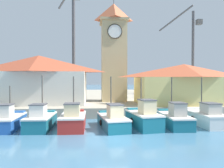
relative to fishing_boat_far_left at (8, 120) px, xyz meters
The scene contains 14 objects.
ground_plane 8.98m from the fishing_boat_far_left, 22.84° to the right, with size 300.00×300.00×0.00m, color teal.
quay_wharf 25.36m from the fishing_boat_far_left, 71.02° to the left, with size 120.00×40.00×1.07m, color #A89E89.
fishing_boat_far_left is the anchor object (origin of this frame).
fishing_boat_left_outer 2.65m from the fishing_boat_far_left, ahead, with size 2.00×4.12×4.33m.
fishing_boat_left_inner 5.25m from the fishing_boat_far_left, ahead, with size 2.10×4.15×4.26m.
fishing_boat_mid_left 8.49m from the fishing_boat_far_left, ahead, with size 2.53×4.95×4.26m.
fishing_boat_center 11.06m from the fishing_boat_far_left, ahead, with size 2.54×4.55×4.13m.
fishing_boat_mid_right 13.78m from the fishing_boat_far_left, ahead, with size 1.98×4.97×4.21m.
fishing_boat_right_inner 16.74m from the fishing_boat_far_left, ahead, with size 2.27×5.01×4.19m.
clock_tower 16.61m from the fishing_boat_far_left, 50.12° to the left, with size 3.75×3.75×14.79m.
warehouse_left 9.23m from the fishing_boat_far_left, 87.94° to the left, with size 11.51×5.78×5.80m.
warehouse_right 19.61m from the fishing_boat_far_left, 23.20° to the left, with size 11.60×6.59×4.80m.
port_crane_near 37.19m from the fishing_boat_far_left, 43.19° to the left, with size 6.01×9.37×18.09m.
port_crane_far 21.01m from the fishing_boat_far_left, 79.97° to the left, with size 4.66×7.48×19.32m.
Camera 1 is at (-1.21, -14.62, 4.02)m, focal length 35.00 mm.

